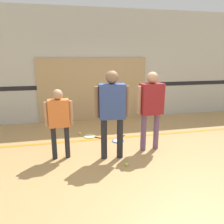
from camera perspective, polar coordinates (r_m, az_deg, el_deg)
name	(u,v)px	position (r m, az deg, el deg)	size (l,w,h in m)	color
ground_plane	(126,160)	(4.25, 3.65, -12.44)	(16.00, 16.00, 0.00)	tan
wall_back	(100,66)	(6.56, -3.11, 11.81)	(16.00, 0.07, 3.20)	beige
wall_panel	(93,90)	(6.54, -4.89, 5.83)	(3.19, 0.05, 1.84)	tan
floor_stripe	(113,138)	(5.26, 0.19, -6.82)	(14.40, 0.10, 0.01)	orange
person_instructor	(112,106)	(3.98, 0.00, 1.59)	(0.63, 0.30, 1.67)	#232328
person_student_left	(59,117)	(4.14, -13.68, -1.22)	(0.51, 0.22, 1.34)	#232328
person_student_right	(151,103)	(4.44, 10.21, 2.34)	(0.61, 0.29, 1.62)	#6B4C70
racket_spare_on_floor	(90,136)	(5.38, -5.68, -6.31)	(0.51, 0.46, 0.03)	#C6D838
racket_second_spare	(118,140)	(5.11, 1.69, -7.40)	(0.43, 0.50, 0.03)	blue
tennis_ball_near_instructor	(126,164)	(4.04, 3.81, -13.46)	(0.07, 0.07, 0.07)	#CCE038
tennis_ball_by_spare_racket	(80,133)	(5.53, -8.40, -5.54)	(0.07, 0.07, 0.07)	#CCE038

